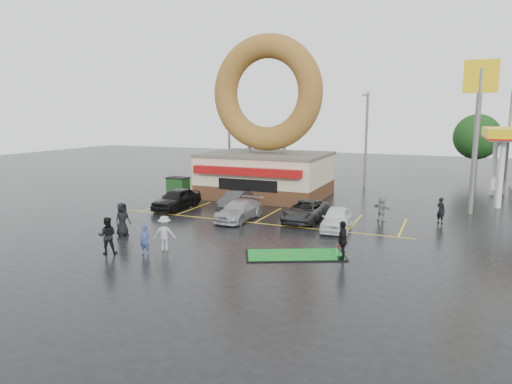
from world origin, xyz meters
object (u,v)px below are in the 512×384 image
at_px(donut_shop, 266,144).
at_px(car_silver, 239,210).
at_px(streetlight_left, 229,135).
at_px(streetlight_mid, 366,138).
at_px(shell_sign, 478,108).
at_px(car_grey, 305,211).
at_px(putting_green, 295,255).
at_px(streetlight_right, 508,140).
at_px(dumpster, 178,185).
at_px(person_blue, 145,240).
at_px(car_dgrey, 235,200).
at_px(car_white, 337,219).
at_px(car_black, 177,199).
at_px(person_cameraman, 342,241).

xyz_separation_m(donut_shop, car_silver, (1.71, -9.16, -3.80)).
xyz_separation_m(donut_shop, streetlight_left, (-7.00, 6.95, 0.32)).
distance_m(streetlight_mid, car_silver, 18.37).
distance_m(shell_sign, car_grey, 13.89).
height_order(streetlight_left, streetlight_mid, same).
distance_m(streetlight_mid, putting_green, 23.62).
height_order(streetlight_right, dumpster, streetlight_right).
height_order(car_grey, person_blue, person_blue).
relative_size(car_dgrey, car_grey, 0.81).
bearing_deg(car_silver, donut_shop, 102.97).
height_order(shell_sign, car_white, shell_sign).
xyz_separation_m(donut_shop, car_dgrey, (-0.19, -5.75, -3.83)).
relative_size(car_black, person_blue, 2.98).
distance_m(donut_shop, car_dgrey, 6.91).
relative_size(streetlight_right, dumpster, 5.00).
distance_m(car_black, car_grey, 9.85).
bearing_deg(dumpster, car_black, -53.82).
relative_size(person_cameraman, dumpster, 1.08).
xyz_separation_m(shell_sign, streetlight_left, (-23.00, 7.92, -2.60)).
relative_size(streetlight_left, car_silver, 1.97).
relative_size(shell_sign, car_black, 2.33).
bearing_deg(car_white, car_dgrey, 151.96).
relative_size(shell_sign, person_cameraman, 5.46).
xyz_separation_m(car_silver, putting_green, (5.92, -6.02, -0.63)).
xyz_separation_m(person_cameraman, dumpster, (-17.87, 13.41, -0.32)).
bearing_deg(streetlight_right, shell_sign, -106.83).
relative_size(car_silver, dumpster, 2.54).
bearing_deg(car_white, streetlight_right, 53.75).
bearing_deg(shell_sign, car_dgrey, -163.56).
relative_size(donut_shop, car_silver, 2.95).
xyz_separation_m(shell_sign, car_grey, (-10.16, -6.68, -6.71)).
xyz_separation_m(car_dgrey, car_grey, (6.03, -1.90, 0.03)).
bearing_deg(car_grey, car_black, -176.74).
xyz_separation_m(streetlight_left, car_grey, (12.84, -14.60, -4.12)).
xyz_separation_m(streetlight_left, dumpster, (-0.95, -8.45, -4.13)).
bearing_deg(streetlight_mid, shell_sign, -44.73).
relative_size(car_white, person_blue, 2.65).
bearing_deg(shell_sign, car_silver, -150.19).
relative_size(person_cameraman, putting_green, 0.36).
bearing_deg(shell_sign, putting_green, -120.50).
bearing_deg(car_silver, putting_green, -43.15).
bearing_deg(donut_shop, streetlight_mid, 48.62).
distance_m(person_blue, person_cameraman, 9.75).
xyz_separation_m(streetlight_left, person_blue, (7.67, -24.93, -4.02)).
height_order(shell_sign, car_black, shell_sign).
bearing_deg(person_blue, streetlight_right, 49.29).
xyz_separation_m(donut_shop, streetlight_right, (19.00, 8.95, 0.32)).
distance_m(car_dgrey, car_silver, 3.90).
bearing_deg(person_blue, person_cameraman, 11.86).
height_order(donut_shop, dumpster, donut_shop).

